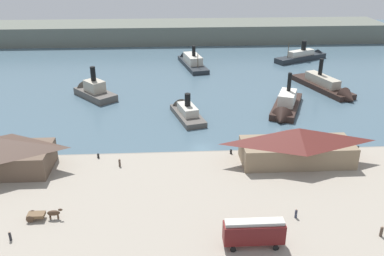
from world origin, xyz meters
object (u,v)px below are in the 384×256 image
Objects in this scene: street_tram at (254,232)px; ferry_approaching_west at (191,61)px; ferry_departing_north at (185,111)px; pedestrian_near_east_shed at (381,232)px; ferry_moored_east at (305,56)px; pedestrian_standing_center at (296,214)px; mooring_post_center_east at (231,152)px; pedestrian_at_waters_edge at (10,236)px; horse_cart at (43,214)px; ferry_near_quay at (328,88)px; ferry_mid_harbor at (285,107)px; mooring_post_east at (98,156)px; ferry_shed_central_terminal at (0,154)px; ferry_outer_harbor at (92,91)px; ferry_shed_east_terminal at (297,145)px; pedestrian_near_cart at (120,163)px; mooring_post_center_west at (358,148)px.

street_tram is 102.02m from ferry_approaching_west.
ferry_departing_north is (-4.11, -48.98, -0.27)m from ferry_approaching_west.
ferry_moored_east reaches higher than pedestrian_near_east_shed.
mooring_post_center_east is at bearing 107.56° from pedestrian_standing_center.
ferry_moored_east is (75.60, 103.22, -0.44)m from pedestrian_at_waters_edge.
horse_cart is 90.91m from ferry_near_quay.
ferry_near_quay is at bearing 42.14° from ferry_mid_harbor.
pedestrian_near_east_shed reaches higher than pedestrian_standing_center.
pedestrian_near_east_shed is 103.31m from ferry_approaching_west.
street_tram is at bearing -47.50° from mooring_post_east.
mooring_post_center_east is 73.41m from ferry_approaching_west.
ferry_shed_central_terminal is 46.06m from ferry_outer_harbor.
horse_cart is 0.24× the size of ferry_moored_east.
pedestrian_standing_center is at bearing -108.02° from ferry_moored_east.
street_tram is at bearing -29.30° from ferry_shed_central_terminal.
mooring_post_center_east is (0.95, 28.65, -2.09)m from street_tram.
ferry_mid_harbor is (62.21, 29.15, -3.17)m from ferry_shed_central_terminal.
street_tram reaches higher than pedestrian_at_waters_edge.
ferry_outer_harbor is 0.72× the size of ferry_mid_harbor.
pedestrian_near_east_shed reaches higher than mooring_post_east.
horse_cart is at bearing -106.80° from ferry_approaching_west.
ferry_shed_east_terminal reaches higher than ferry_approaching_west.
pedestrian_standing_center is 0.07× the size of ferry_mid_harbor.
ferry_shed_east_terminal is 0.84× the size of ferry_near_quay.
pedestrian_near_cart is at bearing -103.14° from ferry_approaching_west.
pedestrian_near_east_shed is 69.89m from ferry_near_quay.
pedestrian_near_cart is (-34.55, 0.17, -2.93)m from ferry_shed_east_terminal.
pedestrian_standing_center is 0.06× the size of ferry_near_quay.
pedestrian_standing_center is at bearing -19.33° from ferry_shed_central_terminal.
ferry_outer_harbor is (-41.75, 62.96, -0.24)m from pedestrian_standing_center.
horse_cart is 3.41× the size of pedestrian_standing_center.
ferry_outer_harbor reaches higher than horse_cart.
ferry_near_quay reaches higher than pedestrian_at_waters_edge.
ferry_approaching_west reaches higher than ferry_moored_east.
pedestrian_at_waters_edge reaches higher than mooring_post_east.
ferry_shed_central_terminal is 22.18m from pedestrian_near_cart.
pedestrian_near_east_shed is 1.98× the size of mooring_post_center_east.
ferry_moored_east is at bearing 53.78° from pedestrian_at_waters_edge.
ferry_near_quay is (-4.61, -37.55, -0.09)m from ferry_moored_east.
pedestrian_near_east_shed is at bearing -24.77° from pedestrian_standing_center.
ferry_outer_harbor reaches higher than pedestrian_standing_center.
pedestrian_near_cart reaches higher than mooring_post_center_east.
ferry_outer_harbor reaches higher than mooring_post_east.
ferry_departing_north is at bearing -31.77° from ferry_outer_harbor.
ferry_approaching_west is at bearing 73.20° from horse_cart.
ferry_near_quay is at bearing 65.94° from pedestrian_standing_center.
ferry_departing_north is at bearing 125.87° from ferry_shed_east_terminal.
mooring_post_east is 0.04× the size of ferry_moored_east.
ferry_moored_east reaches higher than mooring_post_center_west.
mooring_post_center_west is 0.06× the size of ferry_outer_harbor.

